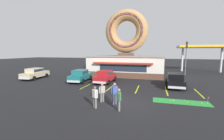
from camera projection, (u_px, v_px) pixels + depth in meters
The scene contains 30 objects.
ground_plane at pixel (124, 104), 11.66m from camera, with size 160.00×160.00×0.00m, color black.
donut_shop_building at pixel (126, 54), 25.18m from camera, with size 12.30×6.75×10.96m.
putting_mat at pixel (181, 102), 12.09m from camera, with size 4.35×1.23×0.03m, color green.
mini_donut_near_left at pixel (201, 104), 11.61m from camera, with size 0.13×0.13×0.04m, color #D17F47.
mini_donut_near_right at pixel (198, 103), 11.68m from camera, with size 0.13×0.13×0.04m, color brown.
mini_donut_mid_left at pixel (191, 104), 11.52m from camera, with size 0.13×0.13×0.04m, color brown.
mini_donut_mid_centre at pixel (202, 103), 11.81m from camera, with size 0.13×0.13×0.04m, color #A5724C.
mini_donut_mid_right at pixel (164, 99), 12.63m from camera, with size 0.13×0.13×0.04m, color #A5724C.
mini_donut_far_left at pixel (176, 102), 12.03m from camera, with size 0.13×0.13×0.04m, color brown.
mini_donut_far_centre at pixel (187, 102), 11.90m from camera, with size 0.13×0.13×0.04m, color #D17F47.
mini_donut_far_right at pixel (174, 100), 12.37m from camera, with size 0.13×0.13×0.04m, color #E5C666.
mini_donut_extra at pixel (184, 100), 12.44m from camera, with size 0.13×0.13×0.04m, color #A5724C.
golf_ball at pixel (171, 101), 12.27m from camera, with size 0.04×0.04×0.04m, color white.
putting_flag_pin at pixel (208, 99), 11.54m from camera, with size 0.13×0.01×0.55m.
car_red at pixel (105, 76), 19.75m from camera, with size 2.10×4.62×1.60m.
car_black at pixel (175, 79), 17.19m from camera, with size 2.12×4.63×1.60m.
car_champagne at pixel (35, 73), 22.46m from camera, with size 2.18×4.65×1.60m.
car_teal at pixel (81, 75), 20.40m from camera, with size 2.18×4.65×1.60m.
pedestrian_blue_sweater_man at pixel (115, 92), 11.47m from camera, with size 0.49×0.42×1.69m.
pedestrian_hooded_kid at pixel (102, 92), 12.05m from camera, with size 0.42×0.50×1.54m.
pedestrian_leather_jacket_man at pixel (95, 96), 10.76m from camera, with size 0.50×0.42×1.59m.
pedestrian_clipboard_woman at pixel (119, 99), 10.25m from camera, with size 0.38×0.55×1.55m.
trash_bin at pixel (89, 73), 24.73m from camera, with size 0.57×0.57×0.97m.
traffic_light_pole at pixel (186, 54), 25.58m from camera, with size 0.28×0.47×5.80m.
gas_station_canopy at pixel (202, 48), 29.80m from camera, with size 9.00×4.46×5.30m.
parking_stripe_far_left at pixel (87, 86), 17.92m from camera, with size 0.12×3.60×0.01m, color yellow.
parking_stripe_left at pixel (111, 87), 17.11m from camera, with size 0.12×3.60×0.01m, color yellow.
parking_stripe_mid_left at pixel (137, 89), 16.30m from camera, with size 0.12×3.60×0.01m, color yellow.
parking_stripe_centre at pixel (166, 91), 15.50m from camera, with size 0.12×3.60×0.01m, color yellow.
parking_stripe_mid_right at pixel (199, 93), 14.69m from camera, with size 0.12×3.60×0.01m, color yellow.
Camera 1 is at (2.14, -11.08, 4.05)m, focal length 24.00 mm.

